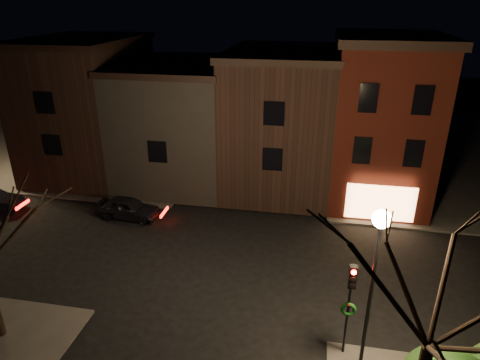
% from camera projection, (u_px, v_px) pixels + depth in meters
% --- Properties ---
extents(ground, '(120.00, 120.00, 0.00)m').
position_uv_depth(ground, '(230.00, 260.00, 22.36)').
color(ground, black).
rests_on(ground, ground).
extents(sidewalk_far_left, '(30.00, 30.00, 0.12)m').
position_uv_depth(sidewalk_far_left, '(79.00, 130.00, 43.75)').
color(sidewalk_far_left, '#2D2B28').
rests_on(sidewalk_far_left, ground).
extents(corner_building, '(6.50, 8.50, 10.50)m').
position_uv_depth(corner_building, '(381.00, 120.00, 27.40)').
color(corner_building, '#49150D').
rests_on(corner_building, ground).
extents(row_building_a, '(7.30, 10.30, 9.40)m').
position_uv_depth(row_building_a, '(281.00, 119.00, 29.65)').
color(row_building_a, black).
rests_on(row_building_a, ground).
extents(row_building_b, '(7.80, 10.30, 8.40)m').
position_uv_depth(row_building_b, '(182.00, 121.00, 31.07)').
color(row_building_b, black).
rests_on(row_building_b, ground).
extents(row_building_c, '(7.30, 10.30, 9.90)m').
position_uv_depth(row_building_c, '(88.00, 106.00, 32.00)').
color(row_building_c, black).
rests_on(row_building_c, ground).
extents(street_lamp_near, '(0.60, 0.60, 6.48)m').
position_uv_depth(street_lamp_near, '(377.00, 249.00, 13.84)').
color(street_lamp_near, black).
rests_on(street_lamp_near, sidewalk_near_right).
extents(traffic_signal, '(0.58, 0.38, 4.05)m').
position_uv_depth(traffic_signal, '(350.00, 297.00, 15.33)').
color(traffic_signal, black).
rests_on(traffic_signal, sidewalk_near_right).
extents(bare_tree_right, '(6.40, 6.40, 8.50)m').
position_uv_depth(bare_tree_right, '(445.00, 275.00, 10.98)').
color(bare_tree_right, black).
rests_on(bare_tree_right, sidewalk_near_right).
extents(parked_car_a, '(4.02, 1.79, 1.34)m').
position_uv_depth(parked_car_a, '(128.00, 208.00, 26.38)').
color(parked_car_a, black).
rests_on(parked_car_a, ground).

